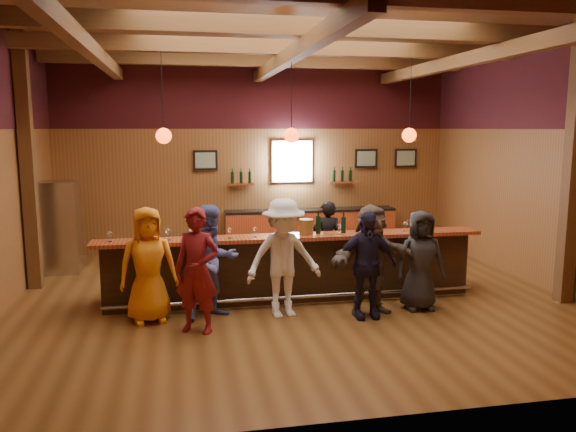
{
  "coord_description": "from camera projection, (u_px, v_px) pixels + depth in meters",
  "views": [
    {
      "loc": [
        -1.77,
        -8.88,
        2.82
      ],
      "look_at": [
        0.0,
        0.3,
        1.35
      ],
      "focal_mm": 35.0,
      "sensor_mm": 36.0,
      "label": 1
    }
  ],
  "objects": [
    {
      "name": "customer_navy",
      "position": [
        366.0,
        265.0,
        8.33
      ],
      "size": [
        0.95,
        0.4,
        1.62
      ],
      "primitive_type": "imported",
      "rotation": [
        0.0,
        0.0,
        0.0
      ],
      "color": "#1D1A35",
      "rests_on": "ground"
    },
    {
      "name": "glass_a",
      "position": [
        110.0,
        234.0,
        8.5
      ],
      "size": [
        0.07,
        0.07,
        0.16
      ],
      "color": "silver",
      "rests_on": "bar_counter"
    },
    {
      "name": "glass_e",
      "position": [
        255.0,
        230.0,
        8.87
      ],
      "size": [
        0.07,
        0.07,
        0.16
      ],
      "color": "silver",
      "rests_on": "bar_counter"
    },
    {
      "name": "bar_counter",
      "position": [
        291.0,
        266.0,
        9.45
      ],
      "size": [
        6.3,
        1.07,
        1.11
      ],
      "color": "black",
      "rests_on": "ground"
    },
    {
      "name": "customer_orange",
      "position": [
        148.0,
        265.0,
        8.14
      ],
      "size": [
        0.92,
        0.69,
        1.7
      ],
      "primitive_type": "imported",
      "rotation": [
        0.0,
        0.0,
        0.19
      ],
      "color": "orange",
      "rests_on": "ground"
    },
    {
      "name": "stainless_fridge",
      "position": [
        61.0,
        227.0,
        11.0
      ],
      "size": [
        0.7,
        0.7,
        1.8
      ],
      "primitive_type": "cube",
      "color": "silver",
      "rests_on": "ground"
    },
    {
      "name": "back_bar_cabinet",
      "position": [
        311.0,
        229.0,
        13.14
      ],
      "size": [
        4.0,
        0.52,
        0.95
      ],
      "color": "#96371B",
      "rests_on": "ground"
    },
    {
      "name": "glass_d",
      "position": [
        230.0,
        231.0,
        8.76
      ],
      "size": [
        0.08,
        0.08,
        0.17
      ],
      "color": "silver",
      "rests_on": "bar_counter"
    },
    {
      "name": "customer_brown",
      "position": [
        371.0,
        260.0,
        8.5
      ],
      "size": [
        1.65,
        0.91,
        1.69
      ],
      "primitive_type": "imported",
      "rotation": [
        0.0,
        0.0,
        0.27
      ],
      "color": "#5F534C",
      "rests_on": "ground"
    },
    {
      "name": "framed_pictures",
      "position": [
        328.0,
        159.0,
        13.19
      ],
      "size": [
        5.35,
        0.05,
        0.45
      ],
      "color": "black",
      "rests_on": "room"
    },
    {
      "name": "customer_white",
      "position": [
        284.0,
        258.0,
        8.37
      ],
      "size": [
        1.26,
        0.85,
        1.8
      ],
      "primitive_type": "imported",
      "rotation": [
        0.0,
        0.0,
        0.17
      ],
      "color": "white",
      "rests_on": "ground"
    },
    {
      "name": "wine_shelves",
      "position": [
        293.0,
        180.0,
        13.04
      ],
      "size": [
        3.0,
        0.18,
        0.3
      ],
      "color": "#96371B",
      "rests_on": "room"
    },
    {
      "name": "glass_h",
      "position": [
        405.0,
        224.0,
        9.38
      ],
      "size": [
        0.07,
        0.07,
        0.16
      ],
      "color": "silver",
      "rests_on": "bar_counter"
    },
    {
      "name": "customer_denim",
      "position": [
        213.0,
        262.0,
        8.33
      ],
      "size": [
        1.02,
        0.92,
        1.71
      ],
      "primitive_type": "imported",
      "rotation": [
        0.0,
        0.0,
        0.4
      ],
      "color": "#515EA2",
      "rests_on": "ground"
    },
    {
      "name": "customer_redvest",
      "position": [
        197.0,
        271.0,
        7.72
      ],
      "size": [
        0.76,
        0.65,
        1.75
      ],
      "primitive_type": "imported",
      "rotation": [
        0.0,
        0.0,
        -0.43
      ],
      "color": "maroon",
      "rests_on": "ground"
    },
    {
      "name": "room",
      "position": [
        291.0,
        103.0,
        8.94
      ],
      "size": [
        9.04,
        9.0,
        4.52
      ],
      "color": "brown",
      "rests_on": "ground"
    },
    {
      "name": "bartender",
      "position": [
        327.0,
        241.0,
        10.33
      ],
      "size": [
        0.58,
        0.41,
        1.51
      ],
      "primitive_type": "imported",
      "rotation": [
        0.0,
        0.0,
        3.04
      ],
      "color": "black",
      "rests_on": "ground"
    },
    {
      "name": "glass_c",
      "position": [
        192.0,
        230.0,
        8.72
      ],
      "size": [
        0.09,
        0.09,
        0.2
      ],
      "color": "silver",
      "rests_on": "bar_counter"
    },
    {
      "name": "bottle_b",
      "position": [
        344.0,
        225.0,
        9.23
      ],
      "size": [
        0.08,
        0.08,
        0.35
      ],
      "color": "black",
      "rests_on": "bar_counter"
    },
    {
      "name": "glass_f",
      "position": [
        339.0,
        227.0,
        9.1
      ],
      "size": [
        0.08,
        0.08,
        0.17
      ],
      "color": "silver",
      "rests_on": "bar_counter"
    },
    {
      "name": "glass_g",
      "position": [
        367.0,
        226.0,
        9.22
      ],
      "size": [
        0.07,
        0.07,
        0.16
      ],
      "color": "silver",
      "rests_on": "bar_counter"
    },
    {
      "name": "ice_bucket",
      "position": [
        306.0,
        227.0,
        9.08
      ],
      "size": [
        0.23,
        0.23,
        0.25
      ],
      "primitive_type": "cylinder",
      "color": "brown",
      "rests_on": "bar_counter"
    },
    {
      "name": "customer_dark",
      "position": [
        420.0,
        260.0,
        8.73
      ],
      "size": [
        0.79,
        0.54,
        1.56
      ],
      "primitive_type": "imported",
      "rotation": [
        0.0,
        0.0,
        -0.06
      ],
      "color": "#242527",
      "rests_on": "ground"
    },
    {
      "name": "window",
      "position": [
        292.0,
        161.0,
        13.04
      ],
      "size": [
        0.95,
        0.09,
        0.95
      ],
      "color": "silver",
      "rests_on": "room"
    },
    {
      "name": "bottle_a",
      "position": [
        318.0,
        224.0,
        9.18
      ],
      "size": [
        0.08,
        0.08,
        0.39
      ],
      "color": "black",
      "rests_on": "bar_counter"
    },
    {
      "name": "glass_b",
      "position": [
        168.0,
        232.0,
        8.62
      ],
      "size": [
        0.08,
        0.08,
        0.18
      ],
      "color": "silver",
      "rests_on": "bar_counter"
    },
    {
      "name": "pendant_lights",
      "position": [
        292.0,
        135.0,
        8.96
      ],
      "size": [
        4.24,
        0.24,
        1.37
      ],
      "color": "black",
      "rests_on": "room"
    }
  ]
}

